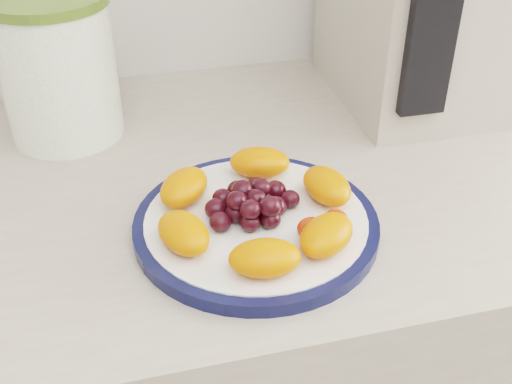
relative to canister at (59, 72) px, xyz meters
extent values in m
cylinder|color=#0E143A|center=(0.19, -0.27, -0.08)|extent=(0.26, 0.26, 0.01)
cylinder|color=white|center=(0.19, -0.27, -0.08)|extent=(0.24, 0.24, 0.02)
cylinder|color=#587228|center=(0.00, 0.00, 0.00)|extent=(0.17, 0.17, 0.17)
cube|color=black|center=(0.43, -0.14, 0.09)|extent=(0.06, 0.02, 0.25)
ellipsoid|color=#EE5709|center=(0.27, -0.25, -0.05)|extent=(0.06, 0.08, 0.03)
ellipsoid|color=#EE5709|center=(0.21, -0.19, -0.05)|extent=(0.08, 0.06, 0.03)
ellipsoid|color=#EE5709|center=(0.12, -0.22, -0.05)|extent=(0.08, 0.08, 0.03)
ellipsoid|color=#EE5709|center=(0.11, -0.30, -0.05)|extent=(0.06, 0.08, 0.03)
ellipsoid|color=#EE5709|center=(0.18, -0.35, -0.05)|extent=(0.07, 0.05, 0.03)
ellipsoid|color=#EE5709|center=(0.24, -0.33, -0.05)|extent=(0.08, 0.08, 0.03)
ellipsoid|color=black|center=(0.19, -0.27, -0.06)|extent=(0.02, 0.02, 0.02)
ellipsoid|color=black|center=(0.21, -0.27, -0.06)|extent=(0.02, 0.02, 0.02)
ellipsoid|color=black|center=(0.20, -0.25, -0.06)|extent=(0.02, 0.02, 0.02)
ellipsoid|color=black|center=(0.18, -0.25, -0.06)|extent=(0.02, 0.02, 0.02)
ellipsoid|color=black|center=(0.17, -0.27, -0.06)|extent=(0.02, 0.02, 0.02)
ellipsoid|color=black|center=(0.18, -0.29, -0.06)|extent=(0.02, 0.02, 0.02)
ellipsoid|color=black|center=(0.20, -0.29, -0.06)|extent=(0.02, 0.02, 0.02)
ellipsoid|color=black|center=(0.23, -0.26, -0.06)|extent=(0.02, 0.02, 0.02)
ellipsoid|color=black|center=(0.22, -0.24, -0.06)|extent=(0.02, 0.02, 0.02)
ellipsoid|color=black|center=(0.20, -0.23, -0.06)|extent=(0.02, 0.02, 0.02)
ellipsoid|color=black|center=(0.18, -0.23, -0.06)|extent=(0.02, 0.02, 0.02)
ellipsoid|color=black|center=(0.16, -0.24, -0.06)|extent=(0.02, 0.02, 0.02)
ellipsoid|color=black|center=(0.15, -0.26, -0.06)|extent=(0.02, 0.02, 0.02)
ellipsoid|color=black|center=(0.15, -0.28, -0.06)|extent=(0.02, 0.02, 0.02)
ellipsoid|color=black|center=(0.19, -0.27, -0.05)|extent=(0.02, 0.02, 0.02)
ellipsoid|color=black|center=(0.20, -0.25, -0.05)|extent=(0.02, 0.02, 0.02)
ellipsoid|color=black|center=(0.18, -0.25, -0.04)|extent=(0.02, 0.02, 0.02)
ellipsoid|color=black|center=(0.17, -0.27, -0.05)|extent=(0.02, 0.02, 0.02)
ellipsoid|color=black|center=(0.18, -0.29, -0.05)|extent=(0.02, 0.02, 0.02)
ellipsoid|color=black|center=(0.20, -0.29, -0.04)|extent=(0.02, 0.02, 0.02)
ellipsoid|color=red|center=(0.24, -0.32, -0.06)|extent=(0.03, 0.03, 0.02)
ellipsoid|color=red|center=(0.26, -0.31, -0.06)|extent=(0.03, 0.03, 0.02)
camera|label=1|loc=(0.06, -0.79, 0.33)|focal=45.00mm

